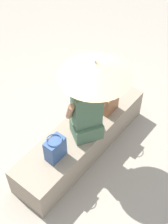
# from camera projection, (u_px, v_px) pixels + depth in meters

# --- Properties ---
(ground_plane) EXTENTS (14.00, 14.00, 0.00)m
(ground_plane) POSITION_uv_depth(u_px,v_px,m) (82.00, 149.00, 4.40)
(ground_plane) COLOR #9E9384
(stone_bench) EXTENTS (2.06, 0.53, 0.44)m
(stone_bench) POSITION_uv_depth(u_px,v_px,m) (82.00, 139.00, 4.24)
(stone_bench) COLOR gray
(stone_bench) RESTS_ON ground
(person_seated) EXTENTS (0.50, 0.42, 0.90)m
(person_seated) POSITION_uv_depth(u_px,v_px,m) (87.00, 113.00, 3.73)
(person_seated) COLOR #47664C
(person_seated) RESTS_ON stone_bench
(parasol) EXTENTS (0.79, 0.79, 1.11)m
(parasol) POSITION_uv_depth(u_px,v_px,m) (95.00, 69.00, 3.33)
(parasol) COLOR #B7B7BC
(parasol) RESTS_ON stone_bench
(handbag_black) EXTENTS (0.24, 0.18, 0.30)m
(handbag_black) POSITION_uv_depth(u_px,v_px,m) (110.00, 103.00, 4.18)
(handbag_black) COLOR brown
(handbag_black) RESTS_ON stone_bench
(tote_bag_canvas) EXTENTS (0.24, 0.18, 0.32)m
(tote_bag_canvas) POSITION_uv_depth(u_px,v_px,m) (55.00, 149.00, 3.68)
(tote_bag_canvas) COLOR #335184
(tote_bag_canvas) RESTS_ON stone_bench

